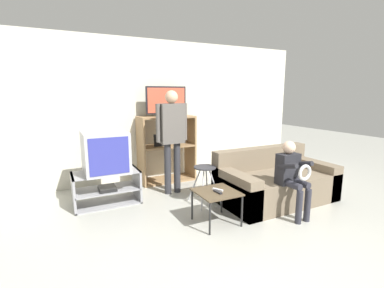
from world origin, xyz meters
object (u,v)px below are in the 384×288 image
object	(u,v)px
television_main	(105,152)
remote_control_black	(218,192)
tv_stand	(107,188)
folding_stool	(205,174)
person_seated_child	(292,173)
couch	(274,183)
person_standing_adult	(172,132)
television_flat	(166,102)
media_shelf	(166,148)
remote_control_white	(218,190)
snack_table	(217,195)

from	to	relation	value
television_main	remote_control_black	distance (m)	1.75
tv_stand	folding_stool	size ratio (longest dim) A/B	1.65
remote_control_black	person_seated_child	xyz separation A→B (m)	(1.01, -0.21, 0.17)
couch	person_standing_adult	bearing A→B (deg)	142.68
television_flat	folding_stool	size ratio (longest dim) A/B	1.33
television_main	media_shelf	bearing A→B (deg)	28.45
television_flat	person_seated_child	bearing A→B (deg)	-67.98
media_shelf	remote_control_black	xyz separation A→B (m)	(-0.10, -1.97, -0.19)
television_flat	remote_control_white	distance (m)	2.19
television_flat	remote_control_white	size ratio (longest dim) A/B	5.30
folding_stool	couch	size ratio (longest dim) A/B	0.33
person_standing_adult	couch	bearing A→B (deg)	-37.32
remote_control_white	person_standing_adult	xyz separation A→B (m)	(-0.10, 1.24, 0.59)
folding_stool	snack_table	size ratio (longest dim) A/B	1.14
television_main	person_standing_adult	distance (m)	1.07
television_flat	couch	xyz separation A→B (m)	(1.11, -1.67, -1.20)
media_shelf	television_flat	bearing A→B (deg)	49.98
snack_table	person_seated_child	distance (m)	1.06
tv_stand	television_main	xyz separation A→B (m)	(0.01, -0.01, 0.55)
person_seated_child	folding_stool	bearing A→B (deg)	132.75
tv_stand	media_shelf	xyz separation A→B (m)	(1.22, 0.65, 0.38)
person_standing_adult	television_main	bearing A→B (deg)	179.68
television_main	remote_control_white	size ratio (longest dim) A/B	4.35
television_main	couch	distance (m)	2.59
remote_control_white	television_flat	bearing A→B (deg)	59.11
snack_table	couch	distance (m)	1.25
remote_control_black	remote_control_white	distance (m)	0.08
folding_stool	person_seated_child	distance (m)	1.21
person_standing_adult	tv_stand	bearing A→B (deg)	179.30
tv_stand	media_shelf	distance (m)	1.43
tv_stand	person_seated_child	size ratio (longest dim) A/B	0.94
couch	television_main	bearing A→B (deg)	157.04
tv_stand	couch	world-z (taller)	couch
folding_stool	person_seated_child	bearing A→B (deg)	-47.25
tv_stand	couch	bearing A→B (deg)	-23.02
television_main	folding_stool	size ratio (longest dim) A/B	1.09
couch	folding_stool	bearing A→B (deg)	161.33
tv_stand	television_flat	distance (m)	1.87
person_seated_child	television_flat	bearing A→B (deg)	112.02
television_flat	person_seated_child	world-z (taller)	television_flat
television_flat	couch	world-z (taller)	television_flat
tv_stand	couch	xyz separation A→B (m)	(2.35, -1.00, 0.03)
television_main	media_shelf	xyz separation A→B (m)	(1.21, 0.65, -0.17)
folding_stool	tv_stand	bearing A→B (deg)	153.72
media_shelf	television_flat	size ratio (longest dim) A/B	1.59
television_main	snack_table	xyz separation A→B (m)	(1.12, -1.26, -0.42)
tv_stand	television_main	world-z (taller)	television_main
television_main	couch	world-z (taller)	television_main
folding_stool	snack_table	bearing A→B (deg)	-106.31
media_shelf	person_seated_child	bearing A→B (deg)	-67.28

